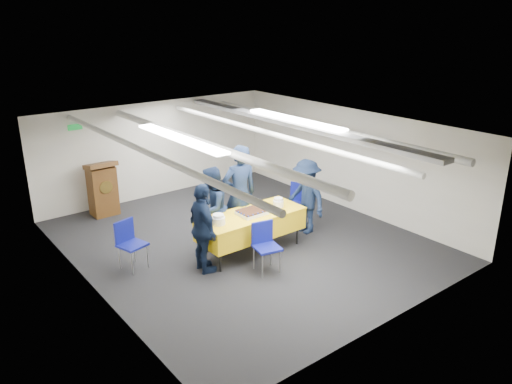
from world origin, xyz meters
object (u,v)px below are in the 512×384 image
Objects in this scene: sheet_cake at (252,212)px; podium at (103,188)px; chair_right at (296,199)px; sailor_d at (306,197)px; sailor_a at (240,194)px; sailor_b at (211,208)px; serving_table at (251,224)px; sailor_c at (203,229)px; chair_left at (129,239)px; chair_near at (265,241)px.

podium reaches higher than sheet_cake.
chair_right is (1.61, 0.55, -0.28)m from sheet_cake.
chair_right is 0.55m from sailor_d.
sailor_a is 0.65m from sailor_b.
serving_table is 1.28× the size of sailor_c.
serving_table is 0.80m from sailor_b.
chair_left is at bearing 4.23° from sailor_a.
serving_table is 3.79m from podium.
sailor_d is (2.53, 0.14, -0.03)m from sailor_c.
sailor_a reaches higher than chair_right.
chair_right is 3.67m from chair_left.
sailor_b reaches higher than sheet_cake.
podium is 0.79× the size of sailor_c.
sailor_c is (-0.87, 0.60, 0.27)m from chair_near.
sheet_cake is 0.41× the size of podium.
sailor_c is (0.95, -0.93, 0.27)m from chair_left.
chair_near is at bearing 67.64° from sailor_b.
sailor_b is at bearing -33.06° from sailor_c.
sailor_a is at bearing -109.52° from sailor_d.
serving_table is 1.14m from sailor_c.
chair_near is 0.57× the size of sailor_d.
chair_left is (-3.65, 0.32, 0.00)m from chair_right.
sheet_cake is 0.59× the size of chair_near.
chair_left is 1.35m from sailor_c.
sailor_a reaches higher than sailor_c.
sailor_d is at bearing -77.91° from sailor_c.
chair_right reaches higher than serving_table.
sailor_c reaches higher than podium.
chair_right is 2.09m from sailor_b.
sailor_a is 1.40m from sailor_d.
sailor_a is 1.42m from sailor_c.
sailor_b is at bearing -71.50° from podium.
chair_right is 0.55× the size of sailor_c.
sailor_b is 1.00× the size of sailor_c.
sailor_a is at bearing -7.06° from chair_left.
sheet_cake reaches higher than serving_table.
podium is 4.50m from sailor_d.
chair_near is at bearing -115.74° from sailor_c.
chair_near reaches higher than serving_table.
chair_right is (3.05, -2.99, -0.08)m from podium.
sailor_d is (1.44, 0.08, -0.04)m from sheet_cake.
sheet_cake is at bearing -22.96° from chair_left.
podium is at bearing -138.11° from sailor_d.
sailor_b is at bearing -8.21° from chair_left.
sheet_cake is 0.27× the size of sailor_a.
sailor_a reaches higher than sheet_cake.
sailor_c reaches higher than chair_near.
sailor_a reaches higher than podium.
serving_table is 1.63× the size of podium.
sailor_c reaches higher than chair_left.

